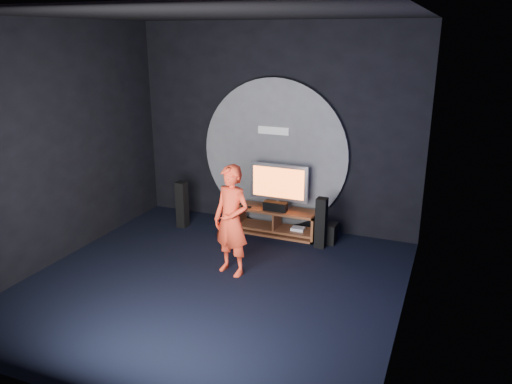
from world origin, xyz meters
TOP-DOWN VIEW (x-y plane):
  - floor at (0.00, 0.00)m, footprint 5.00×5.00m
  - back_wall at (0.00, 2.50)m, footprint 5.00×0.04m
  - front_wall at (0.00, -2.50)m, footprint 5.00×0.04m
  - left_wall at (-2.50, 0.00)m, footprint 0.04×5.00m
  - right_wall at (2.50, 0.00)m, footprint 0.04×5.00m
  - ceiling at (0.00, 0.00)m, footprint 5.00×5.00m
  - wall_disc_panel at (0.00, 2.44)m, footprint 2.60×0.11m
  - media_console at (0.21, 2.05)m, footprint 1.40×0.45m
  - tv at (0.20, 2.12)m, footprint 1.01×0.22m
  - center_speaker at (0.20, 1.96)m, footprint 0.40×0.15m
  - remote at (-0.32, 1.93)m, footprint 0.18×0.05m
  - tower_speaker_left at (-1.46, 1.74)m, footprint 0.16×0.18m
  - tower_speaker_right at (1.04, 1.80)m, footprint 0.16×0.18m
  - subwoofer at (1.10, 2.03)m, footprint 0.29×0.29m
  - player at (0.11, 0.44)m, footprint 0.66×0.52m

SIDE VIEW (x-z plane):
  - floor at x=0.00m, z-range 0.00..0.00m
  - subwoofer at x=1.10m, z-range 0.00..0.32m
  - media_console at x=0.21m, z-range -0.03..0.42m
  - tower_speaker_left at x=-1.46m, z-range 0.00..0.82m
  - tower_speaker_right at x=1.04m, z-range 0.00..0.82m
  - remote at x=-0.32m, z-range 0.45..0.47m
  - center_speaker at x=0.20m, z-range 0.45..0.60m
  - player at x=0.11m, z-range 0.00..1.59m
  - tv at x=0.20m, z-range 0.49..1.25m
  - wall_disc_panel at x=0.00m, z-range 0.00..2.60m
  - back_wall at x=0.00m, z-range 0.00..3.50m
  - front_wall at x=0.00m, z-range 0.00..3.50m
  - left_wall at x=-2.50m, z-range 0.00..3.50m
  - right_wall at x=2.50m, z-range 0.00..3.50m
  - ceiling at x=0.00m, z-range 3.50..3.51m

